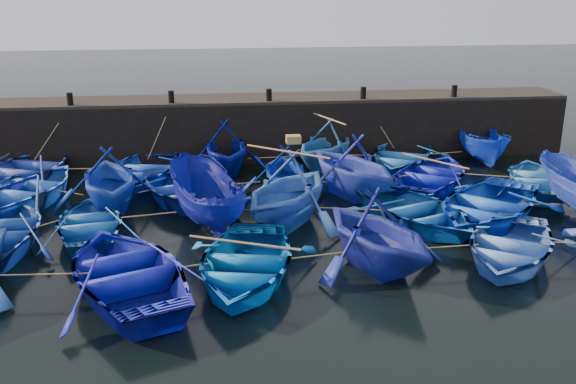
{
  "coord_description": "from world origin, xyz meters",
  "views": [
    {
      "loc": [
        -2.49,
        -16.8,
        7.29
      ],
      "look_at": [
        0.0,
        3.2,
        0.7
      ],
      "focal_mm": 40.0,
      "sensor_mm": 36.0,
      "label": 1
    }
  ],
  "objects": [
    {
      "name": "boat_16",
      "position": [
        -0.17,
        2.0,
        1.18
      ],
      "size": [
        5.76,
        5.91,
        2.37
      ],
      "primitive_type": "imported",
      "rotation": [
        0.0,
        0.0,
        -0.61
      ],
      "color": "blue",
      "rests_on": "ground"
    },
    {
      "name": "loose_oars",
      "position": [
        1.48,
        3.39,
        1.66
      ],
      "size": [
        9.65,
        12.24,
        1.39
      ],
      "color": "#99724C",
      "rests_on": "ground"
    },
    {
      "name": "boat_5",
      "position": [
        8.88,
        8.16,
        0.81
      ],
      "size": [
        1.97,
        4.3,
        1.61
      ],
      "primitive_type": "imported",
      "rotation": [
        0.0,
        0.0,
        -0.1
      ],
      "color": "#0C2DC0",
      "rests_on": "ground"
    },
    {
      "name": "boat_18",
      "position": [
        6.18,
        1.51,
        0.58
      ],
      "size": [
        6.71,
        6.79,
        1.15
      ],
      "primitive_type": "imported",
      "rotation": [
        0.0,
        0.0,
        -0.75
      ],
      "color": "#0C3DCA",
      "rests_on": "ground"
    },
    {
      "name": "boat_22",
      "position": [
        -1.75,
        -1.85,
        0.52
      ],
      "size": [
        4.56,
        5.64,
        1.03
      ],
      "primitive_type": "imported",
      "rotation": [
        0.0,
        0.0,
        -0.22
      ],
      "color": "#0455A9",
      "rests_on": "ground"
    },
    {
      "name": "boat_3",
      "position": [
        2.19,
        8.3,
        1.04
      ],
      "size": [
        5.15,
        5.22,
        2.08
      ],
      "primitive_type": "imported",
      "rotation": [
        0.0,
        0.0,
        -0.69
      ],
      "color": "#2465B4",
      "rests_on": "ground"
    },
    {
      "name": "bollard_3",
      "position": [
        4.0,
        9.6,
        2.87
      ],
      "size": [
        0.24,
        0.24,
        0.5
      ],
      "primitive_type": "cylinder",
      "color": "black",
      "rests_on": "quay_top"
    },
    {
      "name": "bollard_0",
      "position": [
        -8.0,
        9.6,
        2.87
      ],
      "size": [
        0.24,
        0.24,
        0.5
      ],
      "primitive_type": "cylinder",
      "color": "black",
      "rests_on": "quay_top"
    },
    {
      "name": "boat_7",
      "position": [
        -5.88,
        4.2,
        1.13
      ],
      "size": [
        4.48,
        4.94,
        2.27
      ],
      "primitive_type": "imported",
      "rotation": [
        0.0,
        0.0,
        3.34
      ],
      "color": "#1333A3",
      "rests_on": "ground"
    },
    {
      "name": "bollard_4",
      "position": [
        8.0,
        9.6,
        2.87
      ],
      "size": [
        0.24,
        0.24,
        0.5
      ],
      "primitive_type": "cylinder",
      "color": "black",
      "rests_on": "quay_top"
    },
    {
      "name": "boat_9",
      "position": [
        0.11,
        4.96,
        0.96
      ],
      "size": [
        3.34,
        3.82,
        1.92
      ],
      "primitive_type": "imported",
      "rotation": [
        0.0,
        0.0,
        3.09
      ],
      "color": "#06249F",
      "rests_on": "ground"
    },
    {
      "name": "boat_14",
      "position": [
        -6.16,
        1.8,
        0.43
      ],
      "size": [
        3.65,
        4.61,
        0.86
      ],
      "primitive_type": "imported",
      "rotation": [
        0.0,
        0.0,
        3.31
      ],
      "color": "#1752AD",
      "rests_on": "ground"
    },
    {
      "name": "boat_23",
      "position": [
        1.75,
        -1.6,
        1.11
      ],
      "size": [
        4.98,
        5.29,
        2.22
      ],
      "primitive_type": "imported",
      "rotation": [
        0.0,
        0.0,
        0.39
      ],
      "color": "navy",
      "rests_on": "ground"
    },
    {
      "name": "wooden_crate",
      "position": [
        0.41,
        4.96,
        2.06
      ],
      "size": [
        0.51,
        0.4,
        0.27
      ],
      "primitive_type": "cube",
      "color": "olive",
      "rests_on": "boat_9"
    },
    {
      "name": "bollard_1",
      "position": [
        -4.0,
        9.6,
        2.87
      ],
      "size": [
        0.24,
        0.24,
        0.5
      ],
      "primitive_type": "cylinder",
      "color": "black",
      "rests_on": "quay_top"
    },
    {
      "name": "boat_11",
      "position": [
        5.65,
        5.12,
        0.52
      ],
      "size": [
        5.79,
        6.14,
        1.04
      ],
      "primitive_type": "imported",
      "rotation": [
        0.0,
        0.0,
        2.53
      ],
      "color": "#0A1399",
      "rests_on": "ground"
    },
    {
      "name": "ground",
      "position": [
        0.0,
        0.0,
        0.0
      ],
      "size": [
        120.0,
        120.0,
        0.0
      ],
      "primitive_type": "plane",
      "color": "black",
      "rests_on": "ground"
    },
    {
      "name": "boat_24",
      "position": [
        5.5,
        -1.53,
        0.48
      ],
      "size": [
        5.37,
        5.74,
        0.97
      ],
      "primitive_type": "imported",
      "rotation": [
        0.0,
        0.0,
        -0.59
      ],
      "color": "blue",
      "rests_on": "ground"
    },
    {
      "name": "bollard_2",
      "position": [
        0.0,
        9.6,
        2.87
      ],
      "size": [
        0.24,
        0.24,
        0.5
      ],
      "primitive_type": "cylinder",
      "color": "black",
      "rests_on": "quay_top"
    },
    {
      "name": "boat_0",
      "position": [
        -9.48,
        7.55,
        0.58
      ],
      "size": [
        5.62,
        6.58,
        1.16
      ],
      "primitive_type": "imported",
      "rotation": [
        0.0,
        0.0,
        2.8
      ],
      "color": "navy",
      "rests_on": "ground"
    },
    {
      "name": "boat_15",
      "position": [
        -2.72,
        2.1,
        0.94
      ],
      "size": [
        3.02,
        5.18,
        1.88
      ],
      "primitive_type": "imported",
      "rotation": [
        0.0,
        0.0,
        3.4
      ],
      "color": "#060E73",
      "rests_on": "ground"
    },
    {
      "name": "quay_wall",
      "position": [
        0.0,
        10.5,
        1.25
      ],
      "size": [
        26.0,
        2.5,
        2.5
      ],
      "primitive_type": "cube",
      "color": "black",
      "rests_on": "ground"
    },
    {
      "name": "boat_12",
      "position": [
        9.35,
        4.37,
        0.47
      ],
      "size": [
        4.46,
        5.27,
        0.93
      ],
      "primitive_type": "imported",
      "rotation": [
        0.0,
        0.0,
        2.82
      ],
      "color": "blue",
      "rests_on": "ground"
    },
    {
      "name": "boat_8",
      "position": [
        -3.51,
        4.6,
        0.52
      ],
      "size": [
        5.15,
        5.95,
        1.04
      ],
      "primitive_type": "imported",
      "rotation": [
        0.0,
        0.0,
        0.37
      ],
      "color": "#1A39A0",
      "rests_on": "ground"
    },
    {
      "name": "boat_1",
      "position": [
        -5.01,
        7.35,
        0.5
      ],
      "size": [
        4.2,
        5.35,
        1.01
      ],
      "primitive_type": "imported",
      "rotation": [
        0.0,
        0.0,
        -0.16
      ],
      "color": "blue",
      "rests_on": "ground"
    },
    {
      "name": "boat_13",
      "position": [
        -8.56,
        1.25,
        0.5
      ],
      "size": [
        3.56,
        4.9,
        1.0
      ],
      "primitive_type": "imported",
      "rotation": [
        0.0,
        0.0,
        3.16
      ],
      "color": "navy",
      "rests_on": "ground"
    },
    {
      "name": "boat_10",
      "position": [
        2.47,
        4.59,
        1.17
      ],
      "size": [
        5.37,
        5.66,
        2.35
      ],
      "primitive_type": "imported",
      "rotation": [
        0.0,
        0.0,
        3.58
      ],
      "color": "#2439BE",
      "rests_on": "ground"
    },
    {
      "name": "boat_6",
      "position": [
        -8.93,
        4.96,
        0.57
      ],
      "size": [
        5.77,
        6.58,
        1.14
      ],
      "primitive_type": "imported",
      "rotation": [
        0.0,
        0.0,
        2.74
      ],
      "color": "blue",
      "rests_on": "ground"
    },
    {
      "name": "mooring_ropes",
      "position": [
        0.2,
        5.06,
        0.87
      ],
      "size": [
        18.4,
        11.64,
        2.1
      ],
      "color": "tan",
      "rests_on": "ground"
    },
    {
      "name": "quay_top",
      "position": [
        0.0,
        10.5,
        2.56
      ],
      "size": [
        26.0,
        2.5,
        0.12
      ],
      "primitive_type": "cube",
      "color": "black",
      "rests_on": "quay_wall"
    },
    {
      "name": "boat_4",
      "position": [
        5.31,
        7.88,
        0.53
      ],
      "size": [
        5.55,
        6.17,
        1.05
      ],
      "primitive_type": "imported",
      "rotation": [
        0.0,
        0.0,
        -0.48
      ],
      "color": "#13519C",
      "rests_on": "ground"
    },
    {
      "name": "boat_2",
      "position": [
        -1.92,
        8.17,
        1.07
      ],
      "size": [
        3.74,
        4.27,
        2.14
      ],
      "primitive_type": "imported",
      "rotation": [
        0.0,
        0.0,
        0.06
      ],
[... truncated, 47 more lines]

